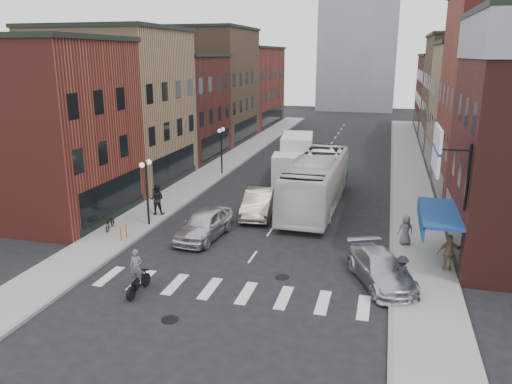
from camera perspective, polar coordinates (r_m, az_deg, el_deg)
ground at (r=25.32m, az=-1.00°, el=-8.29°), size 160.00×160.00×0.00m
sidewalk_left at (r=47.79m, az=-3.63°, el=3.20°), size 3.00×74.00×0.15m
sidewalk_right at (r=45.48m, az=17.17°, el=1.90°), size 3.00×74.00×0.15m
curb_left at (r=47.37m, az=-1.90°, el=3.02°), size 0.20×74.00×0.16m
curb_right at (r=45.45m, az=15.27°, el=1.94°), size 0.20×74.00×0.16m
crosswalk_stripes at (r=22.72m, az=-3.10°, el=-11.23°), size 12.00×2.20×0.01m
bldg_left_near at (r=34.55m, az=-23.67°, el=6.61°), size 10.30×9.20×11.30m
bldg_left_mid_a at (r=42.30m, az=-15.78°, el=9.40°), size 10.30×10.20×12.30m
bldg_left_mid_b at (r=51.22m, az=-10.01°, el=9.57°), size 10.30×10.20×10.30m
bldg_left_far_a at (r=61.24m, az=-5.72°, el=12.06°), size 10.30×12.20×13.30m
bldg_left_far_b at (r=74.55m, az=-1.87°, el=11.95°), size 10.30×16.20×11.30m
bldg_right_mid_b at (r=47.30m, az=25.58°, el=8.45°), size 10.30×10.20×11.30m
bldg_right_far_a at (r=58.07m, az=23.75°, el=10.18°), size 10.30×12.20×12.30m
bldg_right_far_b at (r=71.98m, az=22.07°, el=10.33°), size 10.30×16.20×10.30m
awning_blue at (r=26.04m, az=19.84°, el=-2.38°), size 1.80×5.00×0.78m
billboard_sign at (r=23.25m, az=20.16°, el=4.45°), size 1.52×3.00×3.70m
streetlamp_near at (r=30.55m, az=-12.42°, el=1.30°), size 0.32×1.22×4.11m
streetlamp_far at (r=43.19m, az=-3.98°, el=5.71°), size 0.32×1.22×4.11m
bike_rack at (r=29.05m, az=-14.91°, el=-4.48°), size 0.08×0.68×0.80m
box_truck at (r=41.92m, az=4.44°, el=3.82°), size 3.20×8.51×3.59m
motorcycle_rider at (r=22.67m, az=-13.43°, el=-9.03°), size 0.60×2.02×2.06m
transit_bus at (r=34.44m, az=6.92°, el=1.21°), size 3.25×12.88×3.57m
sedan_left_near at (r=28.67m, az=-5.93°, el=-3.67°), size 2.45×5.11×1.68m
sedan_left_far at (r=32.47m, az=0.32°, el=-1.28°), size 2.33×5.27×1.68m
curb_car at (r=23.76m, az=14.08°, el=-8.55°), size 3.81×5.35×1.44m
parked_bicycle at (r=30.89m, az=-16.33°, el=-3.34°), size 0.96×1.70×0.84m
ped_left_solo at (r=32.89m, az=-11.28°, el=-0.83°), size 1.05×0.72×1.97m
ped_right_a at (r=23.16m, az=16.33°, el=-8.80°), size 1.09×0.73×1.55m
ped_right_b at (r=25.70m, az=21.19°, el=-6.49°), size 1.14×0.73×1.80m
ped_right_c at (r=28.39m, az=16.73°, el=-4.18°), size 0.91×0.70×1.65m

